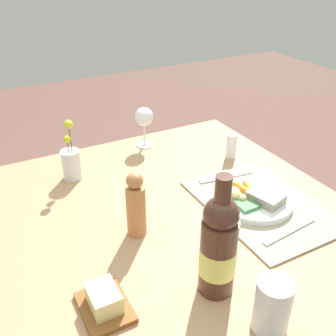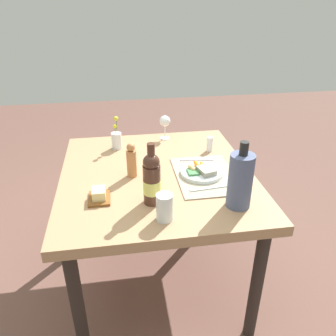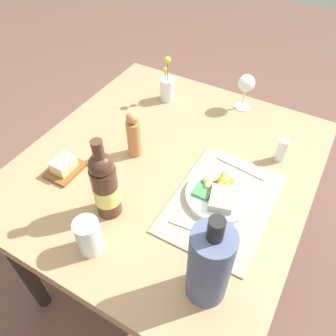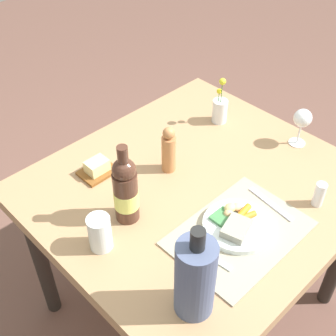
% 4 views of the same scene
% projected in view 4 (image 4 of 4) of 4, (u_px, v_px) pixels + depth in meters
% --- Properties ---
extents(ground_plane, '(8.00, 8.00, 0.00)m').
position_uv_depth(ground_plane, '(190.00, 302.00, 2.11)').
color(ground_plane, brown).
extents(dining_table, '(1.10, 1.02, 0.77)m').
position_uv_depth(dining_table, '(196.00, 201.00, 1.66)').
color(dining_table, '#A57C57').
rests_on(dining_table, ground_plane).
extents(placemat, '(0.44, 0.31, 0.01)m').
position_uv_depth(placemat, '(239.00, 233.00, 1.43)').
color(placemat, tan).
rests_on(placemat, dining_table).
extents(dinner_plate, '(0.22, 0.22, 0.05)m').
position_uv_depth(dinner_plate, '(237.00, 224.00, 1.44)').
color(dinner_plate, white).
rests_on(dinner_plate, placemat).
extents(fork, '(0.04, 0.19, 0.00)m').
position_uv_depth(fork, '(205.00, 253.00, 1.37)').
color(fork, silver).
rests_on(fork, placemat).
extents(knife, '(0.04, 0.19, 0.00)m').
position_uv_depth(knife, '(271.00, 204.00, 1.52)').
color(knife, silver).
rests_on(knife, placemat).
extents(butter_dish, '(0.13, 0.10, 0.06)m').
position_uv_depth(butter_dish, '(97.00, 168.00, 1.64)').
color(butter_dish, brown).
rests_on(butter_dish, dining_table).
extents(pepper_mill, '(0.05, 0.05, 0.19)m').
position_uv_depth(pepper_mill, '(169.00, 150.00, 1.61)').
color(pepper_mill, '#B97747').
rests_on(pepper_mill, dining_table).
extents(wine_glass, '(0.07, 0.07, 0.16)m').
position_uv_depth(wine_glass, '(302.00, 119.00, 1.71)').
color(wine_glass, white).
rests_on(wine_glass, dining_table).
extents(salt_shaker, '(0.04, 0.04, 0.09)m').
position_uv_depth(salt_shaker, '(319.00, 194.00, 1.50)').
color(salt_shaker, white).
rests_on(salt_shaker, dining_table).
extents(flower_vase, '(0.06, 0.06, 0.21)m').
position_uv_depth(flower_vase, '(220.00, 109.00, 1.86)').
color(flower_vase, silver).
rests_on(flower_vase, dining_table).
extents(wine_bottle, '(0.08, 0.08, 0.30)m').
position_uv_depth(wine_bottle, '(126.00, 190.00, 1.41)').
color(wine_bottle, '#482A1F').
rests_on(wine_bottle, dining_table).
extents(cooler_bottle, '(0.11, 0.11, 0.31)m').
position_uv_depth(cooler_bottle, '(195.00, 278.00, 1.15)').
color(cooler_bottle, '#4C5778').
rests_on(cooler_bottle, dining_table).
extents(water_tumbler, '(0.07, 0.07, 0.12)m').
position_uv_depth(water_tumbler, '(100.00, 234.00, 1.36)').
color(water_tumbler, silver).
rests_on(water_tumbler, dining_table).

